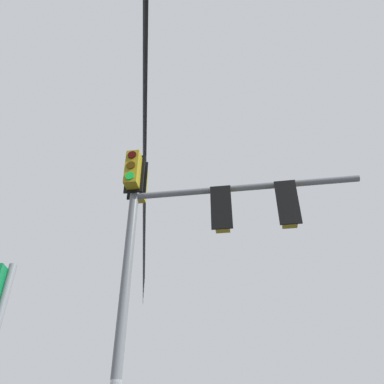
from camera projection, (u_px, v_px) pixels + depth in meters
name	position (u px, v px, depth m)	size (l,w,h in m)	color
signal_mast_assembly	(177.00, 233.00, 8.00)	(3.91, 3.97, 7.34)	slate
overhead_wire_span	(145.00, 122.00, 11.92)	(16.21, 27.00, 1.90)	black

